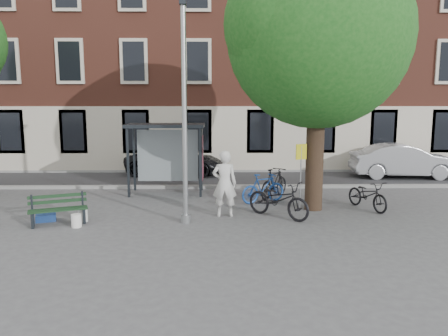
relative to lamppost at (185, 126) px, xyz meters
name	(u,v)px	position (x,y,z in m)	size (l,w,h in m)	color
ground	(186,223)	(0.00, 0.00, -2.78)	(90.00, 90.00, 0.00)	#4C4C4F
road	(197,179)	(0.00, 7.00, -2.78)	(40.00, 4.00, 0.01)	#28282B
curb_near	(195,187)	(0.00, 5.00, -2.72)	(40.00, 0.25, 0.12)	gray
curb_far	(199,171)	(0.00, 9.00, -2.72)	(40.00, 0.25, 0.12)	gray
building_row	(200,37)	(0.00, 13.00, 4.22)	(30.00, 8.00, 14.00)	brown
lamppost	(185,126)	(0.00, 0.00, 0.00)	(0.28, 0.35, 6.11)	#9EA0A3
tree_right	(320,28)	(4.01, 1.38, 2.83)	(5.76, 5.60, 8.20)	black
bus_shelter	(177,143)	(-0.61, 4.11, -0.87)	(2.85, 1.45, 2.62)	#1E2328
painter	(224,184)	(1.12, 0.68, -1.78)	(0.73, 0.48, 2.01)	silver
bench	(58,211)	(-3.61, -0.05, -2.41)	(1.66, 1.03, 0.82)	#1E2328
bike_a	(278,199)	(2.73, 0.51, -2.23)	(0.74, 2.12, 1.12)	black
bike_b	(263,188)	(2.48, 2.46, -2.28)	(0.48, 1.68, 1.01)	#1C479B
bike_c	(368,195)	(5.74, 1.47, -2.31)	(0.63, 1.81, 0.95)	black
bike_d	(274,183)	(2.95, 3.16, -2.24)	(0.51, 1.82, 1.09)	black
car_dark	(176,161)	(-1.04, 8.31, -2.13)	(2.16, 4.68, 1.30)	black
car_silver	(404,161)	(9.40, 7.33, -2.02)	(1.62, 4.64, 1.53)	#A7A8AE
blue_crate	(46,218)	(-4.09, 0.25, -2.68)	(0.55, 0.40, 0.20)	navy
bucket_a	(76,221)	(-3.00, -0.39, -2.60)	(0.28, 0.28, 0.36)	white
bucket_b	(83,215)	(-3.00, 0.19, -2.60)	(0.28, 0.28, 0.36)	silver
notice_sign	(301,161)	(3.52, 1.28, -1.19)	(0.36, 0.16, 2.14)	#9EA0A3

